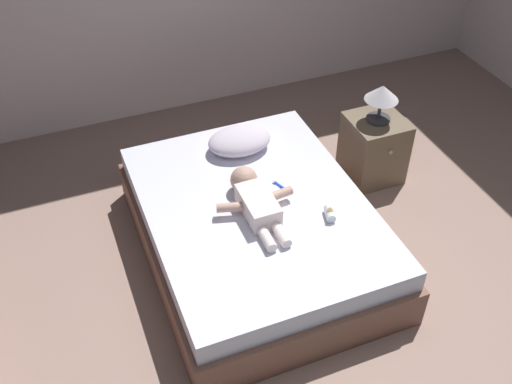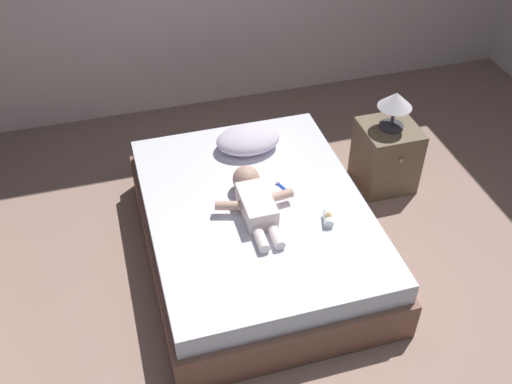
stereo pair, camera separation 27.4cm
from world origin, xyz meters
name	(u,v)px [view 2 (the right image)]	position (x,y,z in m)	size (l,w,h in m)	color
bed	(256,229)	(-0.01, 1.05, 0.21)	(1.37, 1.80, 0.42)	brown
pillow	(248,140)	(0.10, 1.62, 0.49)	(0.44, 0.32, 0.14)	silver
baby	(254,199)	(-0.03, 1.03, 0.49)	(0.49, 0.65, 0.17)	white
toothbrush	(283,188)	(0.20, 1.15, 0.43)	(0.06, 0.14, 0.02)	blue
nightstand	(386,156)	(1.09, 1.48, 0.25)	(0.39, 0.42, 0.50)	brown
lamp	(395,102)	(1.09, 1.48, 0.70)	(0.24, 0.24, 0.28)	#333338
baby_bottle	(328,218)	(0.36, 0.79, 0.45)	(0.09, 0.12, 0.08)	white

